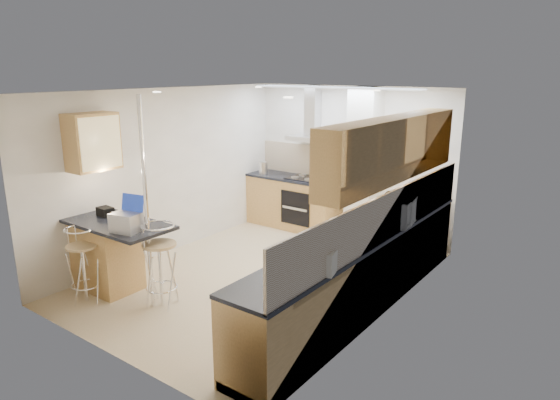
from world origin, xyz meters
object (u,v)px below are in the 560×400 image
Objects in this scene: microwave at (397,211)px; bar_stool_end at (160,265)px; laptop at (126,222)px; bread_bin at (321,257)px; bar_stool_near at (84,265)px.

bar_stool_end is (-2.08, -1.99, -0.57)m from microwave.
laptop reaches higher than bread_bin.
microwave is 2.93m from bar_stool_end.
bar_stool_near is at bearing 163.79° from bar_stool_end.
laptop reaches higher than bar_stool_end.
microwave is at bearing -1.82° from bar_stool_end.
laptop is 0.85m from bar_stool_near.
bread_bin is (2.36, 0.45, -0.02)m from laptop.
bar_stool_end is 2.49× the size of bread_bin.
bread_bin reaches higher than bar_stool_near.
microwave reaches higher than bread_bin.
bar_stool_near is (-2.92, -2.47, -0.61)m from microwave.
bar_stool_end is at bearing 27.07° from laptop.
laptop is 0.79× the size of bread_bin.
bar_stool_near is 0.92× the size of bar_stool_end.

